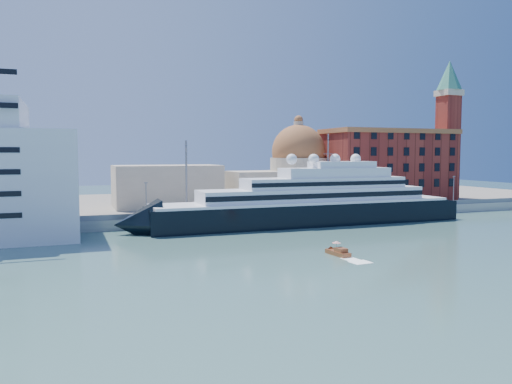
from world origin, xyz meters
name	(u,v)px	position (x,y,z in m)	size (l,w,h in m)	color
ground	(325,242)	(0.00, 0.00, 0.00)	(400.00, 400.00, 0.00)	#325752
quay	(262,216)	(0.00, 34.00, 1.25)	(180.00, 10.00, 2.50)	gray
land	(217,202)	(0.00, 75.00, 1.00)	(260.00, 72.00, 2.00)	slate
quay_fence	(268,210)	(0.00, 29.50, 3.10)	(180.00, 0.10, 1.20)	slate
superyacht	(297,207)	(4.98, 23.00, 4.48)	(86.93, 12.05, 25.98)	black
water_taxi	(338,252)	(-4.16, -12.34, 0.61)	(2.20, 5.44, 2.52)	maroon
warehouse	(389,164)	(52.00, 52.00, 13.79)	(43.00, 19.00, 23.25)	maroon
campanile	(448,120)	(76.00, 52.00, 28.76)	(8.40, 8.40, 47.00)	maroon
church	(253,175)	(6.39, 57.72, 10.91)	(66.00, 18.00, 25.50)	beige
lamp_posts	(216,184)	(-12.67, 32.27, 9.84)	(120.80, 2.40, 18.00)	slate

